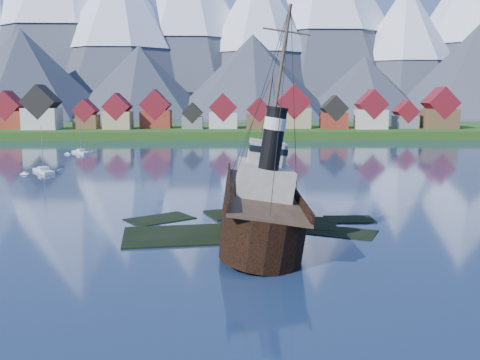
{
  "coord_description": "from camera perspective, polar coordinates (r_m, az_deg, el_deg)",
  "views": [
    {
      "loc": [
        -0.41,
        -60.43,
        15.32
      ],
      "look_at": [
        1.18,
        6.0,
        5.0
      ],
      "focal_mm": 40.0,
      "sensor_mm": 36.0,
      "label": 1
    }
  ],
  "objects": [
    {
      "name": "sailboat_a",
      "position": [
        116.79,
        -20.22,
        0.85
      ],
      "size": [
        6.39,
        7.81,
        9.95
      ],
      "rotation": [
        0.0,
        0.0,
        0.62
      ],
      "color": "silver",
      "rests_on": "ground"
    },
    {
      "name": "shoal",
      "position": [
        64.55,
        0.61,
        -5.22
      ],
      "size": [
        31.71,
        21.24,
        1.14
      ],
      "color": "black",
      "rests_on": "ground"
    },
    {
      "name": "town",
      "position": [
        215.2,
        -10.19,
        7.0
      ],
      "size": [
        250.96,
        16.69,
        17.3
      ],
      "color": "maroon",
      "rests_on": "ground"
    },
    {
      "name": "shore_bank",
      "position": [
        230.94,
        -1.27,
        5.02
      ],
      "size": [
        600.0,
        80.0,
        3.2
      ],
      "primitive_type": "cube",
      "color": "#254714",
      "rests_on": "ground"
    },
    {
      "name": "ground",
      "position": [
        62.34,
        -0.96,
        -5.4
      ],
      "size": [
        1400.0,
        1400.0,
        0.0
      ],
      "primitive_type": "plane",
      "color": "#1A2B4A",
      "rests_on": "ground"
    },
    {
      "name": "tugboat_wreck",
      "position": [
        61.83,
        1.5,
        -2.39
      ],
      "size": [
        7.71,
        33.22,
        26.32
      ],
      "rotation": [
        0.0,
        0.14,
        -0.01
      ],
      "color": "black",
      "rests_on": "ground"
    },
    {
      "name": "seawall",
      "position": [
        193.04,
        -1.25,
        4.28
      ],
      "size": [
        600.0,
        2.5,
        2.0
      ],
      "primitive_type": "cube",
      "color": "#3F3D38",
      "rests_on": "ground"
    },
    {
      "name": "sailboat_c",
      "position": [
        153.62,
        -16.62,
        2.82
      ],
      "size": [
        6.37,
        7.17,
        9.92
      ],
      "rotation": [
        0.0,
        0.0,
        0.69
      ],
      "color": "silver",
      "rests_on": "ground"
    },
    {
      "name": "mountains",
      "position": [
        546.72,
        -1.46,
        16.61
      ],
      "size": [
        965.0,
        340.0,
        205.0
      ],
      "color": "#2D333D",
      "rests_on": "ground"
    }
  ]
}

